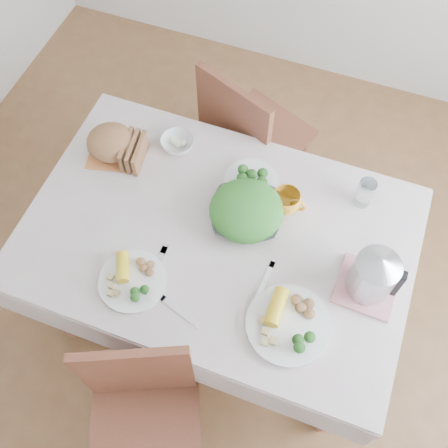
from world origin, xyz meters
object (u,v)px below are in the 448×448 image
(dining_table, at_px, (218,274))
(dinner_plate_left, at_px, (133,281))
(yellow_mug, at_px, (286,201))
(electric_kettle, at_px, (374,274))
(salad_bowl, at_px, (246,214))
(chair_near, at_px, (145,437))
(chair_far, at_px, (258,135))
(dinner_plate_right, at_px, (288,325))

(dining_table, xyz_separation_m, dinner_plate_left, (-0.22, -0.30, 0.40))
(yellow_mug, relative_size, electric_kettle, 0.53)
(salad_bowl, bearing_deg, dining_table, -127.98)
(chair_near, distance_m, chair_far, 1.50)
(dining_table, bearing_deg, dinner_plate_right, -35.43)
(dining_table, height_order, electric_kettle, electric_kettle)
(chair_far, distance_m, yellow_mug, 0.70)
(chair_near, height_order, electric_kettle, electric_kettle)
(chair_far, distance_m, dinner_plate_right, 1.14)
(dining_table, relative_size, yellow_mug, 11.92)
(chair_near, height_order, chair_far, chair_far)
(dinner_plate_left, bearing_deg, dining_table, 53.76)
(dinner_plate_left, xyz_separation_m, dinner_plate_right, (0.58, 0.04, 0.00))
(dining_table, bearing_deg, yellow_mug, 44.42)
(chair_near, bearing_deg, chair_far, 68.07)
(dining_table, bearing_deg, chair_near, -90.58)
(dining_table, height_order, chair_near, chair_near)
(chair_far, bearing_deg, dining_table, 117.18)
(chair_far, height_order, salad_bowl, chair_far)
(salad_bowl, xyz_separation_m, yellow_mug, (0.13, 0.10, 0.01))
(chair_far, bearing_deg, salad_bowl, 124.96)
(dining_table, height_order, dinner_plate_right, dinner_plate_right)
(salad_bowl, bearing_deg, yellow_mug, 38.41)
(chair_near, relative_size, dinner_plate_right, 3.03)
(dining_table, distance_m, chair_far, 0.76)
(chair_near, distance_m, dinner_plate_right, 0.69)
(yellow_mug, bearing_deg, dining_table, -135.58)
(dinner_plate_left, distance_m, dinner_plate_right, 0.59)
(chair_far, relative_size, dinner_plate_right, 3.17)
(chair_near, relative_size, chair_far, 0.96)
(chair_near, xyz_separation_m, dinner_plate_left, (-0.21, 0.45, 0.31))
(dining_table, relative_size, salad_bowl, 5.18)
(dinner_plate_right, relative_size, electric_kettle, 1.36)
(chair_near, height_order, salad_bowl, chair_near)
(dinner_plate_right, bearing_deg, chair_near, -127.34)
(dinner_plate_right, bearing_deg, electric_kettle, 46.86)
(dinner_plate_left, xyz_separation_m, yellow_mug, (0.43, 0.51, 0.04))
(chair_near, distance_m, dinner_plate_left, 0.58)
(chair_near, relative_size, electric_kettle, 4.13)
(chair_near, bearing_deg, salad_bowl, 59.86)
(electric_kettle, bearing_deg, salad_bowl, -179.64)
(chair_far, height_order, electric_kettle, electric_kettle)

